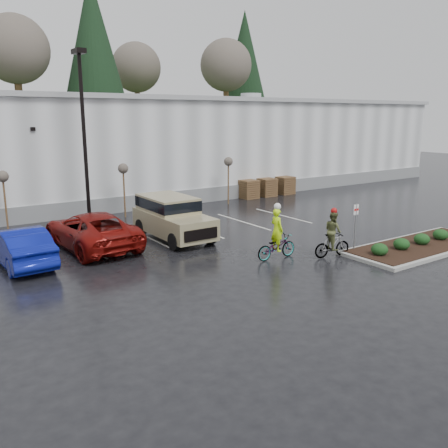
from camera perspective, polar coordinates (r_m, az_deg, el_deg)
ground at (r=18.92m, az=8.24°, el=-5.45°), size 120.00×120.00×0.00m
warehouse at (r=37.27m, az=-15.35°, el=9.00°), size 60.50×15.50×7.20m
wooded_ridge at (r=59.47m, az=-22.80°, el=9.15°), size 80.00×25.00×6.00m
lamppost at (r=26.45m, az=-16.59°, el=11.90°), size 0.50×1.00×9.22m
sapling_west at (r=26.66m, az=-25.06°, el=4.84°), size 0.60×0.60×3.20m
sapling_mid at (r=28.44m, az=-12.03°, el=6.21°), size 0.60×0.60×3.20m
sapling_east at (r=32.04m, az=0.53°, el=7.22°), size 0.60×0.60×3.20m
pallet_stack_a at (r=34.56m, az=2.98°, el=4.20°), size 1.20×1.20×1.35m
pallet_stack_b at (r=35.61m, az=5.16°, el=4.42°), size 1.20×1.20×1.35m
pallet_stack_c at (r=36.77m, az=7.33°, el=4.64°), size 1.20×1.20×1.35m
curb_island at (r=23.51m, az=22.63°, el=-2.49°), size 8.00×3.00×0.15m
mulch_bed at (r=23.49m, az=22.65°, el=-2.27°), size 7.60×2.60×0.04m
shrub_a at (r=21.03m, az=18.21°, el=-2.93°), size 0.70×0.70×0.52m
shrub_b at (r=22.21m, az=20.58°, el=-2.28°), size 0.70×0.70×0.52m
shrub_c at (r=23.43m, az=22.70°, el=-1.69°), size 0.70×0.70×0.52m
shrub_d at (r=24.68m, az=24.61°, el=-1.17°), size 0.70×0.70×0.52m
fire_lane_sign at (r=21.36m, az=15.53°, el=0.24°), size 0.30×0.05×2.20m
car_blue at (r=20.78m, az=-23.27°, el=-2.47°), size 1.85×4.82×1.57m
car_red at (r=22.34m, az=-15.64°, el=-0.72°), size 3.09×6.14×1.67m
suv_tan at (r=23.18m, az=-6.08°, el=0.68°), size 2.20×5.10×2.06m
cyclist_hivis at (r=20.06m, az=6.34°, el=-2.13°), size 1.98×0.70×2.39m
cyclist_olive at (r=20.67m, az=12.92°, el=-1.77°), size 1.72×0.86×2.15m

